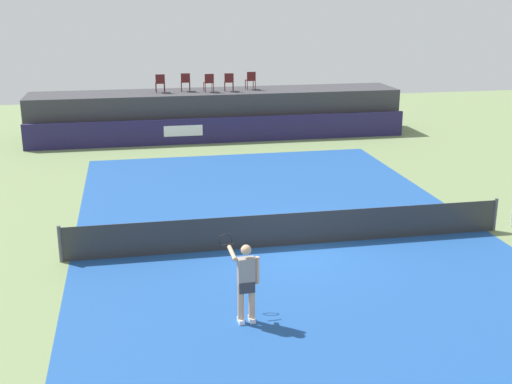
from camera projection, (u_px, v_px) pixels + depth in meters
name	position (u px, v px, depth m)	size (l,w,h in m)	color
ground_plane	(268.00, 212.00, 21.15)	(48.00, 48.00, 0.00)	#6B7F51
court_inner	(291.00, 245.00, 18.33)	(12.00, 22.00, 0.00)	#1C478C
sponsor_wall	(222.00, 130.00, 30.83)	(18.00, 0.22, 1.20)	#231E4C
spectator_platform	(217.00, 113.00, 32.38)	(18.00, 2.80, 2.20)	#38383D
spectator_chair_far_left	(160.00, 82.00, 31.32)	(0.45, 0.45, 0.89)	#561919
spectator_chair_left	(185.00, 81.00, 31.71)	(0.46, 0.46, 0.89)	#561919
spectator_chair_center	(209.00, 82.00, 31.50)	(0.47, 0.47, 0.89)	#561919
spectator_chair_right	(229.00, 81.00, 31.73)	(0.48, 0.48, 0.89)	#561919
spectator_chair_far_right	(251.00, 80.00, 32.33)	(0.47, 0.47, 0.89)	#561919
tennis_net	(291.00, 229.00, 18.19)	(12.40, 0.02, 0.95)	#2D2D2D
net_post_near	(60.00, 244.00, 17.05)	(0.10, 0.10, 1.00)	#4C4C51
net_post_far	(495.00, 215.00, 19.32)	(0.10, 0.10, 1.00)	#4C4C51
tennis_player	(246.00, 280.00, 13.79)	(0.72, 1.13, 1.77)	white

